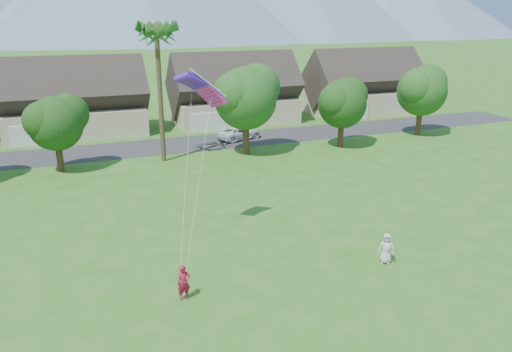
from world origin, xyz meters
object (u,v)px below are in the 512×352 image
kite_flyer (184,283)px  watcher (386,248)px  parafoil_kite (201,86)px  parked_car (239,133)px

kite_flyer → watcher: size_ratio=1.02×
parafoil_kite → kite_flyer: bearing=-141.4°
parked_car → parafoil_kite: size_ratio=1.38×
kite_flyer → watcher: bearing=-6.6°
kite_flyer → watcher: (11.13, -0.40, -0.01)m
parked_car → parafoil_kite: 26.40m
kite_flyer → parked_car: bearing=61.3°
watcher → parafoil_kite: parafoil_kite is taller
watcher → parked_car: (2.20, 30.08, -0.16)m
watcher → parafoil_kite: bearing=175.2°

